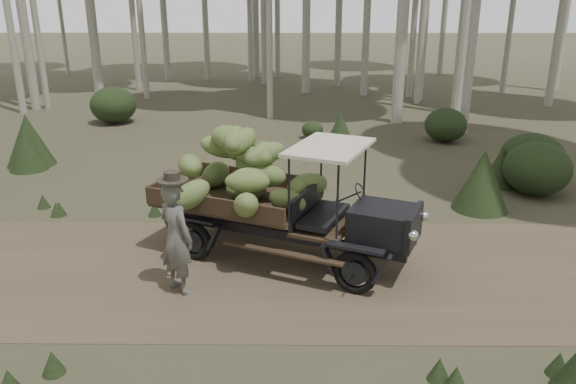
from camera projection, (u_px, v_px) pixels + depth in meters
The scene contains 5 objects.
ground at pixel (140, 271), 8.97m from camera, with size 120.00×120.00×0.00m, color #473D2B.
dirt_track at pixel (140, 271), 8.97m from camera, with size 70.00×4.00×0.01m, color brown.
banana_truck at pixel (265, 184), 9.17m from camera, with size 4.55×3.03×2.21m.
farmer at pixel (176, 236), 8.10m from camera, with size 0.74×0.72×1.86m.
undergrowth at pixel (88, 222), 9.47m from camera, with size 23.77×24.52×1.34m.
Camera 1 is at (2.44, -8.02, 4.17)m, focal length 35.00 mm.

